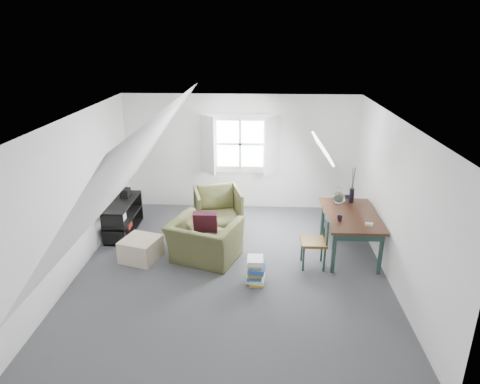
# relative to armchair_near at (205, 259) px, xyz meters

# --- Properties ---
(floor) EXTENTS (5.50, 5.50, 0.00)m
(floor) POSITION_rel_armchair_near_xyz_m (0.49, -0.30, 0.00)
(floor) COLOR #444549
(floor) RESTS_ON ground
(ceiling) EXTENTS (5.50, 5.50, 0.00)m
(ceiling) POSITION_rel_armchair_near_xyz_m (0.49, -0.30, 2.50)
(ceiling) COLOR white
(ceiling) RESTS_ON wall_back
(wall_back) EXTENTS (5.00, 0.00, 5.00)m
(wall_back) POSITION_rel_armchair_near_xyz_m (0.49, 2.45, 1.25)
(wall_back) COLOR white
(wall_back) RESTS_ON ground
(wall_front) EXTENTS (5.00, 0.00, 5.00)m
(wall_front) POSITION_rel_armchair_near_xyz_m (0.49, -3.05, 1.25)
(wall_front) COLOR white
(wall_front) RESTS_ON ground
(wall_left) EXTENTS (0.00, 5.50, 5.50)m
(wall_left) POSITION_rel_armchair_near_xyz_m (-2.01, -0.30, 1.25)
(wall_left) COLOR white
(wall_left) RESTS_ON ground
(wall_right) EXTENTS (0.00, 5.50, 5.50)m
(wall_right) POSITION_rel_armchair_near_xyz_m (2.99, -0.30, 1.25)
(wall_right) COLOR white
(wall_right) RESTS_ON ground
(slope_left) EXTENTS (3.19, 5.50, 4.48)m
(slope_left) POSITION_rel_armchair_near_xyz_m (-1.06, -0.30, 1.78)
(slope_left) COLOR white
(slope_left) RESTS_ON wall_left
(slope_right) EXTENTS (3.19, 5.50, 4.48)m
(slope_right) POSITION_rel_armchair_near_xyz_m (2.04, -0.30, 1.78)
(slope_right) COLOR white
(slope_right) RESTS_ON wall_right
(dormer_window) EXTENTS (1.71, 0.35, 1.30)m
(dormer_window) POSITION_rel_armchair_near_xyz_m (0.49, 2.37, 1.45)
(dormer_window) COLOR white
(dormer_window) RESTS_ON wall_back
(skylight) EXTENTS (0.35, 0.75, 0.47)m
(skylight) POSITION_rel_armchair_near_xyz_m (2.04, 1.00, 1.75)
(skylight) COLOR white
(skylight) RESTS_ON slope_right
(armchair_near) EXTENTS (1.36, 1.27, 0.72)m
(armchair_near) POSITION_rel_armchair_near_xyz_m (0.00, 0.00, 0.00)
(armchair_near) COLOR #484A29
(armchair_near) RESTS_ON floor
(armchair_far) EXTENTS (1.07, 1.09, 0.82)m
(armchair_far) POSITION_rel_armchair_near_xyz_m (0.10, 1.30, 0.00)
(armchair_far) COLOR #484A29
(armchair_far) RESTS_ON floor
(throw_pillow) EXTENTS (0.42, 0.25, 0.42)m
(throw_pillow) POSITION_rel_armchair_near_xyz_m (0.00, 0.15, 0.64)
(throw_pillow) COLOR #3C101F
(throw_pillow) RESTS_ON armchair_near
(ottoman) EXTENTS (0.72, 0.72, 0.39)m
(ottoman) POSITION_rel_armchair_near_xyz_m (-1.10, -0.05, 0.19)
(ottoman) COLOR #B8A88F
(ottoman) RESTS_ON floor
(dining_table) EXTENTS (0.91, 1.51, 0.76)m
(dining_table) POSITION_rel_armchair_near_xyz_m (2.51, 0.35, 0.66)
(dining_table) COLOR #351A0F
(dining_table) RESTS_ON floor
(demijohn) EXTENTS (0.22, 0.22, 0.31)m
(demijohn) POSITION_rel_armchair_near_xyz_m (2.36, 0.80, 0.88)
(demijohn) COLOR silver
(demijohn) RESTS_ON dining_table
(vase_twigs) EXTENTS (0.09, 0.09, 0.67)m
(vase_twigs) POSITION_rel_armchair_near_xyz_m (2.61, 0.90, 0.90)
(vase_twigs) COLOR black
(vase_twigs) RESTS_ON dining_table
(cup) EXTENTS (0.11, 0.11, 0.09)m
(cup) POSITION_rel_armchair_near_xyz_m (2.26, 0.05, 0.76)
(cup) COLOR black
(cup) RESTS_ON dining_table
(paper_box) EXTENTS (0.13, 0.10, 0.04)m
(paper_box) POSITION_rel_armchair_near_xyz_m (2.71, -0.10, 0.77)
(paper_box) COLOR white
(paper_box) RESTS_ON dining_table
(dining_chair_far) EXTENTS (0.40, 0.40, 0.86)m
(dining_chair_far) POSITION_rel_armchair_near_xyz_m (2.50, 1.16, 0.45)
(dining_chair_far) COLOR brown
(dining_chair_far) RESTS_ON floor
(dining_chair_near) EXTENTS (0.42, 0.42, 0.89)m
(dining_chair_near) POSITION_rel_armchair_near_xyz_m (1.86, -0.13, 0.46)
(dining_chair_near) COLOR brown
(dining_chair_near) RESTS_ON floor
(media_shelf) EXTENTS (0.42, 1.25, 0.64)m
(media_shelf) POSITION_rel_armchair_near_xyz_m (-1.73, 0.97, 0.29)
(media_shelf) COLOR black
(media_shelf) RESTS_ON floor
(electronics_box) EXTENTS (0.17, 0.23, 0.18)m
(electronics_box) POSITION_rel_armchair_near_xyz_m (-1.73, 1.26, 0.72)
(electronics_box) COLOR black
(electronics_box) RESTS_ON media_shelf
(magazine_stack) EXTENTS (0.32, 0.38, 0.42)m
(magazine_stack) POSITION_rel_armchair_near_xyz_m (0.89, -0.70, 0.21)
(magazine_stack) COLOR #B29933
(magazine_stack) RESTS_ON floor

